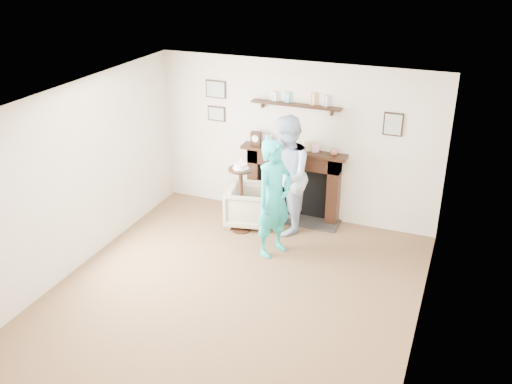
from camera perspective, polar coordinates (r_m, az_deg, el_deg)
ground at (r=7.37m, az=-2.33°, el=-10.25°), size 5.00×5.00×0.00m
room_shell at (r=7.18m, az=-0.34°, el=3.46°), size 4.54×5.02×2.52m
armchair at (r=9.05m, az=-0.66°, el=-3.14°), size 0.82×0.80×0.63m
man at (r=8.87m, az=2.84°, el=-3.78°), size 0.97×1.08×1.82m
woman at (r=8.28m, az=1.73°, el=-5.99°), size 0.62×0.73×1.70m
pedestal_table at (r=8.54m, az=-1.53°, el=0.50°), size 0.37×0.37×1.18m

